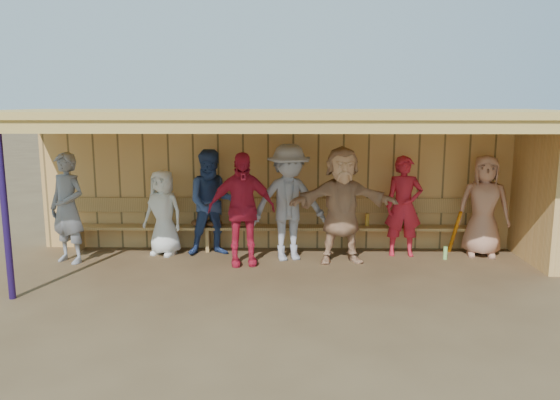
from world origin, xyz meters
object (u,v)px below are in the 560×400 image
object	(u,v)px
player_c	(212,203)
player_b	(163,212)
player_f	(342,205)
player_h	(484,206)
player_e	(289,203)
player_g	(404,206)
player_a	(68,208)
player_d	(242,209)
bench	(281,221)

from	to	relation	value
player_c	player_b	bearing A→B (deg)	168.40
player_b	player_c	world-z (taller)	player_c
player_f	player_h	distance (m)	2.50
player_c	player_e	bearing A→B (deg)	-23.44
player_c	player_f	bearing A→B (deg)	-22.51
player_g	player_h	bearing A→B (deg)	2.77
player_e	player_h	world-z (taller)	player_e
player_f	player_c	bearing A→B (deg)	162.87
player_a	player_d	bearing A→B (deg)	22.45
player_c	player_f	xyz separation A→B (m)	(2.18, -0.42, 0.04)
player_f	player_a	bearing A→B (deg)	174.65
player_a	player_g	distance (m)	5.61
player_c	player_f	world-z (taller)	player_f
player_d	player_e	size ratio (longest dim) A/B	0.95
player_h	bench	bearing A→B (deg)	-173.06
player_f	player_d	bearing A→B (deg)	179.07
player_b	player_h	xyz separation A→B (m)	(5.50, 0.00, 0.13)
player_g	player_f	bearing A→B (deg)	-156.32
player_h	player_f	bearing A→B (deg)	-158.37
player_c	player_h	bearing A→B (deg)	-11.60
player_d	bench	xyz separation A→B (m)	(0.62, 0.88, -0.39)
player_h	bench	size ratio (longest dim) A/B	0.23
player_h	player_b	bearing A→B (deg)	-168.05
player_e	bench	bearing A→B (deg)	89.18
player_d	player_e	xyz separation A→B (m)	(0.76, 0.30, 0.05)
player_e	player_b	bearing A→B (deg)	158.05
player_g	player_h	world-z (taller)	player_h
player_b	bench	xyz separation A→B (m)	(2.02, 0.31, -0.22)
player_f	player_g	distance (m)	1.18
player_f	player_h	world-z (taller)	player_f
player_e	player_h	bearing A→B (deg)	-10.01
player_a	player_h	bearing A→B (deg)	28.12
player_b	player_f	bearing A→B (deg)	12.13
player_d	player_h	distance (m)	4.14
player_f	bench	world-z (taller)	player_f
player_c	player_d	world-z (taller)	player_d
player_b	player_c	xyz separation A→B (m)	(0.86, 0.00, 0.17)
player_h	player_e	bearing A→B (deg)	-163.33
player_c	player_d	size ratio (longest dim) A/B	1.00
player_b	player_d	world-z (taller)	player_d
player_c	player_d	bearing A→B (deg)	-57.68
player_c	player_g	xyz separation A→B (m)	(3.28, 0.00, -0.05)
player_c	bench	bearing A→B (deg)	3.06
player_a	player_e	xyz separation A→B (m)	(3.62, 0.21, 0.06)
player_a	player_f	distance (m)	4.49
player_d	player_e	world-z (taller)	player_e
player_a	player_d	size ratio (longest dim) A/B	0.99
player_a	player_h	xyz separation A→B (m)	(6.96, 0.49, -0.04)
player_c	bench	world-z (taller)	player_c
player_f	player_b	bearing A→B (deg)	165.90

